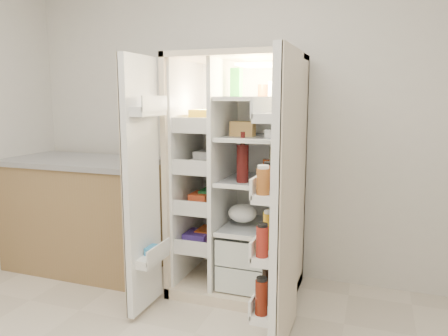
% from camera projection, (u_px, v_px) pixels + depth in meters
% --- Properties ---
extents(wall_back, '(4.00, 0.02, 2.70)m').
position_uv_depth(wall_back, '(247.00, 114.00, 3.51)').
color(wall_back, beige).
rests_on(wall_back, floor).
extents(refrigerator, '(0.92, 0.70, 1.80)m').
position_uv_depth(refrigerator, '(241.00, 195.00, 3.27)').
color(refrigerator, beige).
rests_on(refrigerator, floor).
extents(freezer_door, '(0.15, 0.40, 1.72)m').
position_uv_depth(freezer_door, '(142.00, 187.00, 2.86)').
color(freezer_door, white).
rests_on(freezer_door, floor).
extents(fridge_door, '(0.17, 0.58, 1.72)m').
position_uv_depth(fridge_door, '(283.00, 206.00, 2.45)').
color(fridge_door, white).
rests_on(fridge_door, floor).
extents(kitchen_counter, '(1.34, 0.71, 0.97)m').
position_uv_depth(kitchen_counter, '(84.00, 213.00, 3.71)').
color(kitchen_counter, olive).
rests_on(kitchen_counter, floor).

